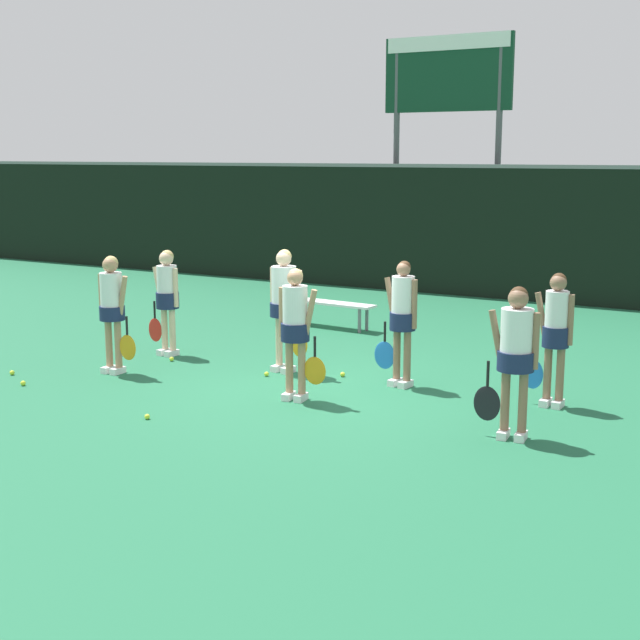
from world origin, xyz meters
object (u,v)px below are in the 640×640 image
object	(u,v)px
tennis_ball_2	(12,373)
player_2	(515,349)
scoreboard	(447,97)
bench_courtside	(325,305)
tennis_ball_4	(120,350)
tennis_ball_6	(23,383)
tennis_ball_0	(343,374)
tennis_ball_5	(267,374)
tennis_ball_3	(147,417)
player_5	(402,314)
player_4	(284,299)
player_1	(296,323)
player_0	(112,304)
player_6	(555,329)
tennis_ball_7	(172,359)
player_3	(167,293)

from	to	relation	value
tennis_ball_2	player_2	bearing A→B (deg)	5.99
scoreboard	bench_courtside	bearing A→B (deg)	-90.53
tennis_ball_4	tennis_ball_6	world-z (taller)	same
tennis_ball_0	tennis_ball_5	size ratio (longest dim) A/B	1.03
tennis_ball_3	tennis_ball_4	size ratio (longest dim) A/B	0.93
scoreboard	player_5	xyz separation A→B (m)	(2.92, -8.75, -3.40)
player_2	player_4	size ratio (longest dim) A/B	0.96
bench_courtside	player_5	distance (m)	4.38
bench_courtside	player_1	size ratio (longest dim) A/B	1.18
tennis_ball_0	tennis_ball_2	xyz separation A→B (m)	(-4.18, -2.27, -0.00)
player_0	player_4	distance (m)	2.47
player_4	player_6	bearing A→B (deg)	9.57
tennis_ball_7	player_0	bearing A→B (deg)	-104.60
player_1	player_5	bearing A→B (deg)	49.34
tennis_ball_0	tennis_ball_4	size ratio (longest dim) A/B	0.99
scoreboard	tennis_ball_7	distance (m)	10.17
player_0	player_3	xyz separation A→B (m)	(-0.06, 1.30, -0.03)
player_2	tennis_ball_5	distance (m)	4.17
player_5	tennis_ball_6	world-z (taller)	player_5
player_1	tennis_ball_7	bearing A→B (deg)	155.69
bench_courtside	player_1	world-z (taller)	player_1
player_0	tennis_ball_7	world-z (taller)	player_0
tennis_ball_0	tennis_ball_6	distance (m)	4.43
player_6	player_4	bearing A→B (deg)	-176.64
scoreboard	player_2	bearing A→B (deg)	-64.13
player_1	player_2	world-z (taller)	player_2
player_5	tennis_ball_0	world-z (taller)	player_5
tennis_ball_6	player_1	bearing A→B (deg)	19.18
bench_courtside	tennis_ball_4	bearing A→B (deg)	-112.97
player_0	tennis_ball_5	bearing A→B (deg)	22.55
player_5	scoreboard	bearing A→B (deg)	117.61
scoreboard	player_4	size ratio (longest dim) A/B	3.22
player_5	tennis_ball_3	xyz separation A→B (m)	(-1.99, -2.94, -0.97)
tennis_ball_4	player_5	bearing A→B (deg)	4.04
player_4	tennis_ball_2	bearing A→B (deg)	-139.79
scoreboard	tennis_ball_0	world-z (taller)	scoreboard
bench_courtside	player_4	world-z (taller)	player_4
player_1	tennis_ball_6	size ratio (longest dim) A/B	24.19
bench_courtside	tennis_ball_4	world-z (taller)	bench_courtside
tennis_ball_2	tennis_ball_0	bearing A→B (deg)	28.47
player_6	tennis_ball_3	distance (m)	5.12
player_4	tennis_ball_3	size ratio (longest dim) A/B	27.44
tennis_ball_3	tennis_ball_6	xyz separation A→B (m)	(-2.52, 0.37, 0.00)
player_1	player_6	distance (m)	3.25
tennis_ball_2	player_0	bearing A→B (deg)	35.38
player_6	tennis_ball_5	bearing A→B (deg)	-171.39
player_1	bench_courtside	bearing A→B (deg)	108.71
tennis_ball_2	player_6	bearing A→B (deg)	17.47
bench_courtside	player_2	xyz separation A→B (m)	(5.01, -4.64, 0.61)
player_1	tennis_ball_5	distance (m)	1.62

